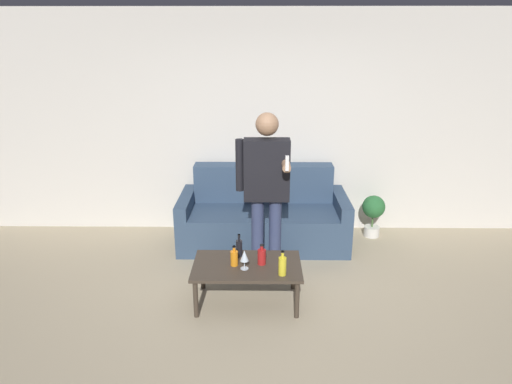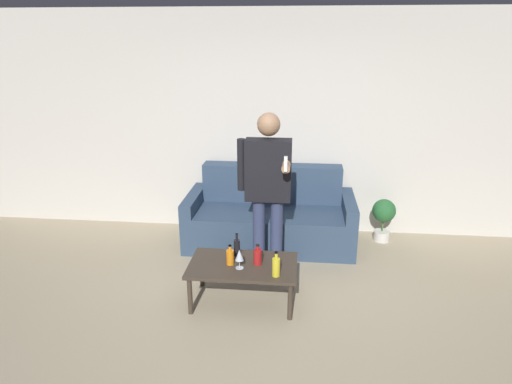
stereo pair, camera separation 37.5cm
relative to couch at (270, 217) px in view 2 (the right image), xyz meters
The scene contains 11 objects.
ground_plane 1.81m from the couch, 86.93° to the right, with size 16.00×16.00×0.00m, color tan.
wall_back 1.13m from the couch, 78.08° to the left, with size 8.00×0.06×2.70m.
couch is the anchor object (origin of this frame).
coffee_table 1.37m from the couch, 96.56° to the right, with size 0.99×0.60×0.39m.
bottle_orange 1.35m from the couch, 90.90° to the right, with size 0.08×0.08×0.20m.
bottle_green 1.56m from the couch, 84.11° to the right, with size 0.07×0.07×0.23m.
bottle_dark 1.22m from the couch, 101.19° to the right, with size 0.06×0.06×0.23m.
bottle_yellow 1.40m from the couch, 101.21° to the right, with size 0.07×0.07×0.19m.
wine_glass_near 1.46m from the couch, 96.99° to the right, with size 0.08×0.08×0.18m.
person_standing_front 1.02m from the couch, 88.45° to the right, with size 0.53×0.44×1.69m.
potted_plant 1.37m from the couch, ahead, with size 0.28×0.28×0.53m.
Camera 2 is at (0.25, -3.29, 2.37)m, focal length 32.00 mm.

